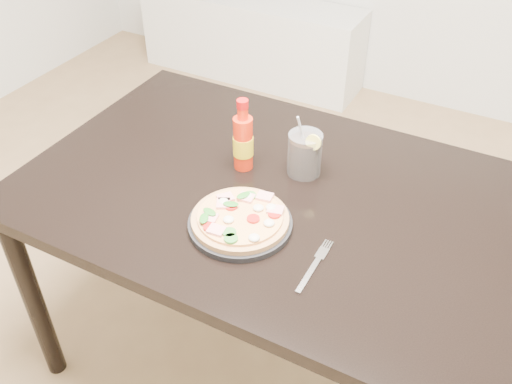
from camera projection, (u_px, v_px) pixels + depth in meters
The scene contains 8 objects.
floor at pixel (170, 366), 1.99m from camera, with size 4.50×4.50×0.00m, color #9E7A51.
dining_table at pixel (276, 214), 1.60m from camera, with size 1.40×0.90×0.75m.
plate at pixel (240, 224), 1.44m from camera, with size 0.26×0.26×0.02m, color black.
pizza at pixel (240, 217), 1.42m from camera, with size 0.25×0.25×0.03m.
hot_sauce_bottle at pixel (243, 142), 1.59m from camera, with size 0.06×0.06×0.22m.
cola_cup at pixel (305, 155), 1.58m from camera, with size 0.10×0.10×0.18m.
fork at pixel (315, 264), 1.33m from camera, with size 0.02×0.19×0.00m.
media_console at pixel (251, 39), 3.56m from camera, with size 1.40×0.34×0.50m, color white.
Camera 1 is at (0.82, -0.89, 1.71)m, focal length 40.00 mm.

